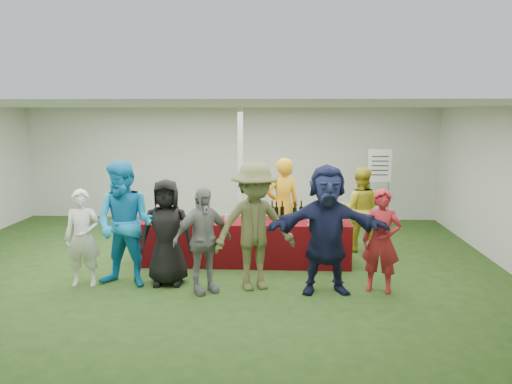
# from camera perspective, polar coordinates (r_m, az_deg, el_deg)

# --- Properties ---
(ground) EXTENTS (60.00, 60.00, 0.00)m
(ground) POSITION_cam_1_polar(r_m,az_deg,el_deg) (8.54, -5.80, -8.59)
(ground) COLOR #284719
(ground) RESTS_ON ground
(tent) EXTENTS (10.00, 10.00, 10.00)m
(tent) POSITION_cam_1_polar(r_m,az_deg,el_deg) (9.36, -1.79, 1.49)
(tent) COLOR white
(tent) RESTS_ON ground
(serving_table) EXTENTS (3.60, 0.80, 0.75)m
(serving_table) POSITION_cam_1_polar(r_m,az_deg,el_deg) (8.66, -1.33, -5.71)
(serving_table) COLOR #5F0809
(serving_table) RESTS_ON ground
(wine_bottles) EXTENTS (0.78, 0.16, 0.32)m
(wine_bottles) POSITION_cam_1_polar(r_m,az_deg,el_deg) (8.66, 2.89, -2.35)
(wine_bottles) COLOR black
(wine_bottles) RESTS_ON serving_table
(wine_glasses) EXTENTS (2.74, 0.14, 0.16)m
(wine_glasses) POSITION_cam_1_polar(r_m,az_deg,el_deg) (8.32, -3.02, -2.90)
(wine_glasses) COLOR silver
(wine_glasses) RESTS_ON serving_table
(water_bottle) EXTENTS (0.07, 0.07, 0.23)m
(water_bottle) POSITION_cam_1_polar(r_m,az_deg,el_deg) (8.63, -0.66, -2.51)
(water_bottle) COLOR silver
(water_bottle) RESTS_ON serving_table
(bar_towel) EXTENTS (0.25, 0.18, 0.03)m
(bar_towel) POSITION_cam_1_polar(r_m,az_deg,el_deg) (8.64, 8.88, -3.20)
(bar_towel) COLOR white
(bar_towel) RESTS_ON serving_table
(dump_bucket) EXTENTS (0.22, 0.22, 0.18)m
(dump_bucket) POSITION_cam_1_polar(r_m,az_deg,el_deg) (8.37, 9.20, -3.09)
(dump_bucket) COLOR slate
(dump_bucket) RESTS_ON serving_table
(wine_list_sign) EXTENTS (0.50, 0.03, 1.80)m
(wine_list_sign) POSITION_cam_1_polar(r_m,az_deg,el_deg) (11.11, 13.94, 2.26)
(wine_list_sign) COLOR slate
(wine_list_sign) RESTS_ON ground
(staff_pourer) EXTENTS (0.75, 0.60, 1.78)m
(staff_pourer) POSITION_cam_1_polar(r_m,az_deg,el_deg) (9.13, 3.05, -1.65)
(staff_pourer) COLOR gold
(staff_pourer) RESTS_ON ground
(staff_back) EXTENTS (0.84, 0.69, 1.58)m
(staff_back) POSITION_cam_1_polar(r_m,az_deg,el_deg) (9.52, 11.76, -1.97)
(staff_back) COLOR gold
(staff_back) RESTS_ON ground
(customer_0) EXTENTS (0.57, 0.41, 1.47)m
(customer_0) POSITION_cam_1_polar(r_m,az_deg,el_deg) (7.92, -19.19, -4.98)
(customer_0) COLOR white
(customer_0) RESTS_ON ground
(customer_1) EXTENTS (1.04, 0.88, 1.89)m
(customer_1) POSITION_cam_1_polar(r_m,az_deg,el_deg) (7.67, -14.73, -3.59)
(customer_1) COLOR #148DCF
(customer_1) RESTS_ON ground
(customer_2) EXTENTS (0.82, 0.57, 1.61)m
(customer_2) POSITION_cam_1_polar(r_m,az_deg,el_deg) (7.64, -10.17, -4.55)
(customer_2) COLOR black
(customer_2) RESTS_ON ground
(customer_3) EXTENTS (0.96, 0.83, 1.55)m
(customer_3) POSITION_cam_1_polar(r_m,az_deg,el_deg) (7.24, -6.13, -5.48)
(customer_3) COLOR gray
(customer_3) RESTS_ON ground
(customer_4) EXTENTS (1.38, 1.07, 1.88)m
(customer_4) POSITION_cam_1_polar(r_m,az_deg,el_deg) (7.29, -0.13, -3.97)
(customer_4) COLOR brown
(customer_4) RESTS_ON ground
(customer_5) EXTENTS (1.77, 0.68, 1.87)m
(customer_5) POSITION_cam_1_polar(r_m,az_deg,el_deg) (7.22, 8.06, -4.27)
(customer_5) COLOR #161B3D
(customer_5) RESTS_ON ground
(customer_6) EXTENTS (0.64, 0.52, 1.51)m
(customer_6) POSITION_cam_1_polar(r_m,az_deg,el_deg) (7.45, 14.13, -5.45)
(customer_6) COLOR #AB2027
(customer_6) RESTS_ON ground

